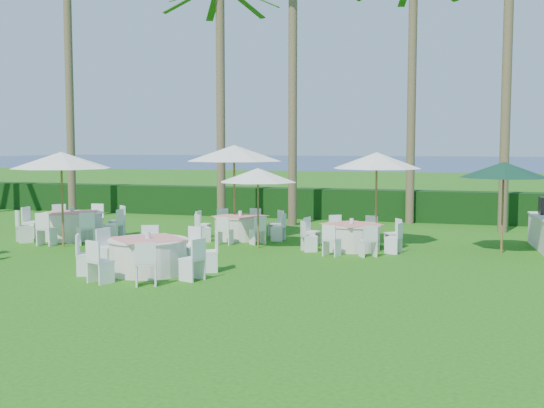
# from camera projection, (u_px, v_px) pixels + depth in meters

# --- Properties ---
(ground) EXTENTS (120.00, 120.00, 0.00)m
(ground) POSITION_uv_depth(u_px,v_px,m) (167.00, 269.00, 16.33)
(ground) COLOR #20560E
(ground) RESTS_ON ground
(hedge) EXTENTS (34.00, 1.00, 1.20)m
(hedge) POSITION_uv_depth(u_px,v_px,m) (296.00, 203.00, 27.71)
(hedge) COLOR black
(hedge) RESTS_ON ground
(ocean) EXTENTS (260.00, 260.00, 0.00)m
(ocean) POSITION_uv_depth(u_px,v_px,m) (436.00, 162.00, 113.49)
(ocean) COLOR #081D56
(ocean) RESTS_ON ground
(banquet_table_b) EXTENTS (3.16, 3.16, 0.97)m
(banquet_table_b) POSITION_uv_depth(u_px,v_px,m) (148.00, 255.00, 15.74)
(banquet_table_b) COLOR silver
(banquet_table_b) RESTS_ON ground
(banquet_table_d) EXTENTS (3.36, 3.36, 1.01)m
(banquet_table_d) POSITION_uv_depth(u_px,v_px,m) (72.00, 225.00, 21.47)
(banquet_table_d) COLOR silver
(banquet_table_d) RESTS_ON ground
(banquet_table_e) EXTENTS (2.91, 2.91, 0.89)m
(banquet_table_e) POSITION_uv_depth(u_px,v_px,m) (240.00, 227.00, 21.42)
(banquet_table_e) COLOR silver
(banquet_table_e) RESTS_ON ground
(banquet_table_f) EXTENTS (2.90, 2.90, 0.89)m
(banquet_table_f) POSITION_uv_depth(u_px,v_px,m) (352.00, 236.00, 19.26)
(banquet_table_f) COLOR silver
(banquet_table_f) RESTS_ON ground
(umbrella_a) EXTENTS (2.87, 2.87, 2.76)m
(umbrella_a) POSITION_uv_depth(u_px,v_px,m) (61.00, 160.00, 19.64)
(umbrella_a) COLOR brown
(umbrella_a) RESTS_ON ground
(umbrella_b) EXTENTS (2.27, 2.27, 2.30)m
(umbrella_b) POSITION_uv_depth(u_px,v_px,m) (258.00, 175.00, 19.44)
(umbrella_b) COLOR brown
(umbrella_b) RESTS_ON ground
(umbrella_c) EXTENTS (3.16, 3.16, 2.95)m
(umbrella_c) POSITION_uv_depth(u_px,v_px,m) (234.00, 153.00, 21.72)
(umbrella_c) COLOR brown
(umbrella_c) RESTS_ON ground
(umbrella_d) EXTENTS (2.58, 2.58, 2.75)m
(umbrella_d) POSITION_uv_depth(u_px,v_px,m) (377.00, 161.00, 19.78)
(umbrella_d) COLOR brown
(umbrella_d) RESTS_ON ground
(umbrella_green) EXTENTS (2.36, 2.36, 2.51)m
(umbrella_green) POSITION_uv_depth(u_px,v_px,m) (504.00, 170.00, 18.48)
(umbrella_green) COLOR brown
(umbrella_green) RESTS_ON ground
(palm_a) EXTENTS (4.39, 4.20, 10.27)m
(palm_a) POSITION_uv_depth(u_px,v_px,m) (69.00, 78.00, 27.07)
(palm_a) COLOR brown
(palm_a) RESTS_ON ground
(palm_b) EXTENTS (4.41, 4.03, 8.81)m
(palm_b) POSITION_uv_depth(u_px,v_px,m) (221.00, 93.00, 24.90)
(palm_b) COLOR brown
(palm_b) RESTS_ON ground
(palm_c) EXTENTS (4.28, 4.35, 11.34)m
(palm_c) POSITION_uv_depth(u_px,v_px,m) (293.00, 56.00, 24.63)
(palm_c) COLOR brown
(palm_c) RESTS_ON ground
(palm_d) EXTENTS (4.36, 4.26, 9.45)m
(palm_d) POSITION_uv_depth(u_px,v_px,m) (412.00, 85.00, 25.29)
(palm_d) COLOR brown
(palm_d) RESTS_ON ground
(palm_e) EXTENTS (4.40, 4.14, 10.87)m
(palm_e) POSITION_uv_depth(u_px,v_px,m) (507.00, 56.00, 22.67)
(palm_e) COLOR brown
(palm_e) RESTS_ON ground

